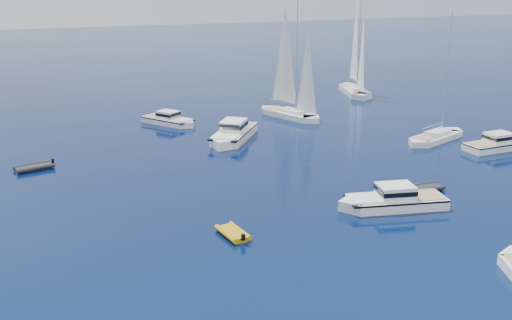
{
  "coord_description": "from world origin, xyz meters",
  "views": [
    {
      "loc": [
        -21.74,
        -20.88,
        18.0
      ],
      "look_at": [
        -2.94,
        26.91,
        2.2
      ],
      "focal_mm": 42.81,
      "sensor_mm": 36.0,
      "label": 1
    }
  ],
  "objects": [
    {
      "name": "motor_cruiser_centre",
      "position": [
        5.05,
        17.47,
        0.0
      ],
      "size": [
        9.79,
        4.69,
        2.47
      ],
      "primitive_type": null,
      "rotation": [
        0.0,
        0.0,
        1.37
      ],
      "color": "white",
      "rests_on": "ground"
    },
    {
      "name": "tender_yellow",
      "position": [
        -8.63,
        16.98,
        0.0
      ],
      "size": [
        2.18,
        3.35,
        0.95
      ],
      "primitive_type": null,
      "rotation": [
        0.0,
        0.0,
        0.13
      ],
      "color": "#C3970B",
      "rests_on": "ground"
    },
    {
      "name": "sailboat_centre",
      "position": [
        21.27,
        33.2,
        0.0
      ],
      "size": [
        10.35,
        6.22,
        14.86
      ],
      "primitive_type": null,
      "rotation": [
        0.0,
        0.0,
        5.1
      ],
      "color": "silver",
      "rests_on": "ground"
    },
    {
      "name": "motor_cruiser_distant",
      "position": [
        0.16,
        41.83,
        0.0
      ],
      "size": [
        8.95,
        10.54,
        2.8
      ],
      "primitive_type": null,
      "rotation": [
        0.0,
        0.0,
        2.51
      ],
      "color": "white",
      "rests_on": "ground"
    },
    {
      "name": "motor_cruiser_far_r",
      "position": [
        25.24,
        27.83,
        0.0
      ],
      "size": [
        8.86,
        3.08,
        2.3
      ],
      "primitive_type": null,
      "rotation": [
        0.0,
        0.0,
        4.76
      ],
      "color": "white",
      "rests_on": "ground"
    },
    {
      "name": "sailboat_sails_r",
      "position": [
        10.7,
        49.68,
        0.0
      ],
      "size": [
        6.52,
        11.17,
        15.99
      ],
      "primitive_type": null,
      "rotation": [
        0.0,
        0.0,
        3.51
      ],
      "color": "silver",
      "rests_on": "ground"
    },
    {
      "name": "tender_grey_near",
      "position": [
        9.79,
        19.95,
        0.0
      ],
      "size": [
        3.68,
        2.09,
        0.95
      ],
      "primitive_type": null,
      "rotation": [
        0.0,
        0.0,
        4.68
      ],
      "color": "black",
      "rests_on": "ground"
    },
    {
      "name": "sailboat_sails_far",
      "position": [
        26.81,
        60.62,
        0.0
      ],
      "size": [
        6.44,
        12.49,
        17.78
      ],
      "primitive_type": null,
      "rotation": [
        0.0,
        0.0,
        2.85
      ],
      "color": "silver",
      "rests_on": "ground"
    },
    {
      "name": "motor_cruiser_horizon",
      "position": [
        -4.8,
        51.59,
        0.0
      ],
      "size": [
        6.6,
        8.11,
        2.13
      ],
      "primitive_type": null,
      "rotation": [
        0.0,
        0.0,
        3.74
      ],
      "color": "silver",
      "rests_on": "ground"
    },
    {
      "name": "tender_grey_far",
      "position": [
        -21.22,
        38.47,
        0.0
      ],
      "size": [
        4.09,
        2.89,
        0.95
      ],
      "primitive_type": null,
      "rotation": [
        0.0,
        0.0,
        1.83
      ],
      "color": "black",
      "rests_on": "ground"
    }
  ]
}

